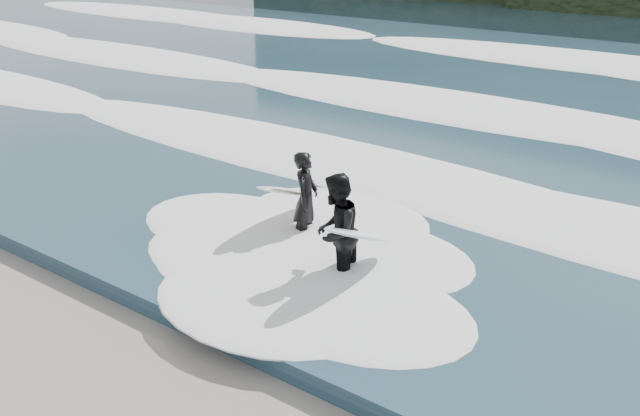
# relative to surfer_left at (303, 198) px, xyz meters

# --- Properties ---
(foam_near) EXTENTS (60.00, 3.20, 0.20)m
(foam_near) POSITION_rel_surfer_left_xyz_m (2.15, 2.63, -0.45)
(foam_near) COLOR white
(foam_near) RESTS_ON sea
(foam_mid) EXTENTS (60.00, 4.00, 0.24)m
(foam_mid) POSITION_rel_surfer_left_xyz_m (2.15, 9.63, -0.43)
(foam_mid) COLOR white
(foam_mid) RESTS_ON sea
(surfer_left) EXTENTS (1.05, 1.90, 1.69)m
(surfer_left) POSITION_rel_surfer_left_xyz_m (0.00, 0.00, 0.00)
(surfer_left) COLOR black
(surfer_left) RESTS_ON ground
(surfer_right) EXTENTS (1.18, 1.80, 1.84)m
(surfer_right) POSITION_rel_surfer_left_xyz_m (1.44, -0.97, 0.07)
(surfer_right) COLOR black
(surfer_right) RESTS_ON ground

